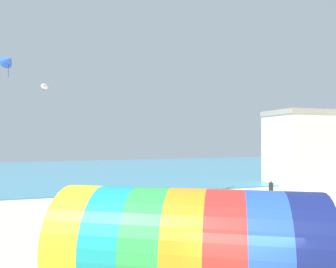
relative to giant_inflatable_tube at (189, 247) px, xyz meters
name	(u,v)px	position (x,y,z in m)	size (l,w,h in m)	color
sea	(98,171)	(0.60, 38.44, -1.61)	(120.00, 40.00, 0.10)	teal
giant_inflatable_tube	(189,247)	(0.00, 0.00, 0.00)	(8.13, 6.36, 3.32)	yellow
kite_white_parafoil	(45,87)	(-4.59, 9.91, 5.88)	(0.52, 0.92, 0.46)	white
kite_blue_delta	(8,60)	(-7.30, 15.56, 8.39)	(1.29, 1.34, 1.69)	blue
bystander_near_water	(271,191)	(10.83, 11.91, -0.78)	(0.31, 0.41, 1.71)	#726651
promenade_building	(311,147)	(20.54, 19.12, 2.10)	(8.61, 5.30, 7.50)	silver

